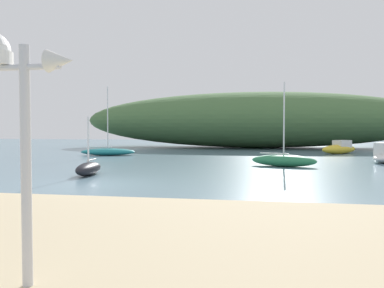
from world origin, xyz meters
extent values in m
plane|color=slate|center=(0.00, 0.00, 0.00)|extent=(120.00, 120.00, 0.00)
ellipsoid|color=#476B3D|center=(5.08, 30.16, 3.05)|extent=(38.48, 11.98, 6.09)
cylinder|color=silver|center=(3.14, -9.46, 1.60)|extent=(0.12, 0.12, 2.81)
cylinder|color=silver|center=(3.14, -9.46, 2.75)|extent=(0.90, 0.07, 0.07)
cone|color=silver|center=(3.59, -9.46, 2.81)|extent=(0.31, 0.26, 0.26)
ellipsoid|color=#287A4C|center=(7.02, 8.17, 0.32)|extent=(3.69, 2.04, 0.65)
cylinder|color=silver|center=(7.02, 8.17, 2.52)|extent=(0.08, 0.08, 4.14)
cylinder|color=silver|center=(6.51, 8.31, 0.70)|extent=(1.54, 0.50, 0.06)
ellipsoid|color=black|center=(-1.68, 2.57, 0.29)|extent=(0.97, 2.48, 0.57)
cylinder|color=silver|center=(-1.68, 2.57, 1.49)|extent=(0.08, 0.08, 2.17)
cylinder|color=silver|center=(-1.72, 2.93, 0.65)|extent=(0.16, 1.09, 0.06)
ellipsoid|color=gold|center=(12.10, 20.23, 0.38)|extent=(3.62, 3.30, 0.76)
cube|color=silver|center=(12.39, 20.47, 0.81)|extent=(1.61, 1.56, 0.63)
ellipsoid|color=teal|center=(-5.89, 15.08, 0.27)|extent=(4.36, 2.22, 0.55)
cylinder|color=silver|center=(-5.89, 15.08, 2.85)|extent=(0.08, 0.08, 4.93)
cylinder|color=silver|center=(-6.50, 14.96, 0.63)|extent=(1.85, 0.44, 0.06)
camera|label=1|loc=(5.84, -13.59, 2.04)|focal=36.68mm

